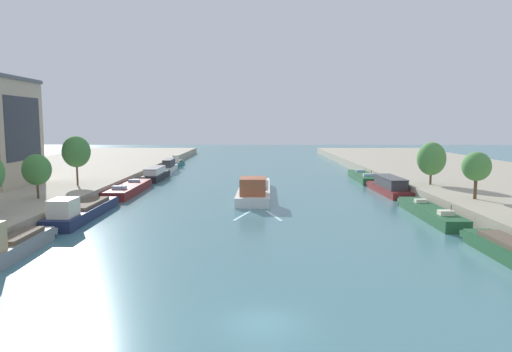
% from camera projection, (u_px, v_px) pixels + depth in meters
% --- Properties ---
extents(ground_plane, '(400.00, 400.00, 0.00)m').
position_uv_depth(ground_plane, '(260.00, 323.00, 24.57)').
color(ground_plane, teal).
extents(quay_left, '(36.00, 170.00, 1.79)m').
position_uv_depth(quay_left, '(26.00, 180.00, 78.92)').
color(quay_left, '#A89E89').
rests_on(quay_left, ground).
extents(quay_right, '(36.00, 170.00, 1.79)m').
position_uv_depth(quay_right, '(485.00, 180.00, 79.27)').
color(quay_right, '#A89E89').
rests_on(quay_right, ground).
extents(barge_midriver, '(5.07, 22.76, 3.49)m').
position_uv_depth(barge_midriver, '(252.00, 189.00, 66.95)').
color(barge_midriver, silver).
rests_on(barge_midriver, ground).
extents(wake_behind_barge, '(5.60, 5.96, 0.03)m').
position_uv_depth(wake_behind_barge, '(256.00, 216.00, 53.04)').
color(wake_behind_barge, silver).
rests_on(wake_behind_barge, ground).
extents(moored_boat_left_far, '(2.29, 11.38, 3.42)m').
position_uv_depth(moored_boat_left_far, '(10.00, 245.00, 36.61)').
color(moored_boat_left_far, gray).
rests_on(moored_boat_left_far, ground).
extents(moored_boat_left_second, '(3.17, 16.23, 3.05)m').
position_uv_depth(moored_boat_left_second, '(79.00, 211.00, 51.08)').
color(moored_boat_left_second, '#1E284C').
rests_on(moored_boat_left_second, ground).
extents(moored_boat_left_gap_after, '(3.53, 16.84, 2.39)m').
position_uv_depth(moored_boat_left_gap_after, '(126.00, 189.00, 69.83)').
color(moored_boat_left_gap_after, maroon).
rests_on(moored_boat_left_gap_after, ground).
extents(moored_boat_left_midway, '(2.89, 14.07, 2.39)m').
position_uv_depth(moored_boat_left_midway, '(154.00, 174.00, 86.76)').
color(moored_boat_left_midway, black).
rests_on(moored_boat_left_midway, ground).
extents(moored_boat_left_downstream, '(2.50, 12.47, 2.75)m').
position_uv_depth(moored_boat_left_downstream, '(167.00, 166.00, 101.36)').
color(moored_boat_left_downstream, silver).
rests_on(moored_boat_left_downstream, ground).
extents(moored_boat_left_near, '(1.73, 10.34, 2.90)m').
position_uv_depth(moored_boat_left_near, '(176.00, 162.00, 114.30)').
color(moored_boat_left_near, '#23666B').
rests_on(moored_boat_left_near, ground).
extents(moored_boat_right_upstream, '(2.84, 16.06, 2.32)m').
position_uv_depth(moored_boat_right_upstream, '(427.00, 212.00, 51.94)').
color(moored_boat_right_upstream, '#235633').
rests_on(moored_boat_right_upstream, ground).
extents(moored_boat_right_midway, '(3.37, 14.69, 2.61)m').
position_uv_depth(moored_boat_right_midway, '(387.00, 186.00, 69.69)').
color(moored_boat_right_midway, maroon).
rests_on(moored_boat_right_midway, ground).
extents(moored_boat_right_far, '(3.57, 16.10, 2.32)m').
position_uv_depth(moored_boat_right_far, '(361.00, 177.00, 86.01)').
color(moored_boat_right_far, '#235633').
rests_on(moored_boat_right_far, ground).
extents(tree_left_third, '(3.29, 3.29, 5.24)m').
position_uv_depth(tree_left_third, '(34.00, 170.00, 53.75)').
color(tree_left_third, brown).
rests_on(tree_left_third, quay_left).
extents(tree_left_far, '(3.92, 3.92, 7.03)m').
position_uv_depth(tree_left_far, '(74.00, 152.00, 65.19)').
color(tree_left_far, brown).
rests_on(tree_left_far, quay_left).
extents(tree_right_by_lamp, '(3.26, 3.26, 5.53)m').
position_uv_depth(tree_right_by_lamp, '(474.00, 167.00, 53.54)').
color(tree_right_by_lamp, brown).
rests_on(tree_right_by_lamp, quay_right).
extents(tree_right_end_of_row, '(4.03, 4.03, 6.12)m').
position_uv_depth(tree_right_end_of_row, '(429.00, 159.00, 66.21)').
color(tree_right_end_of_row, brown).
rests_on(tree_right_end_of_row, quay_right).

